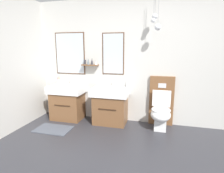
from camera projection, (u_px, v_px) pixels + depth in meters
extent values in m
cube|color=beige|center=(144.00, 62.00, 3.83)|extent=(4.81, 0.12, 2.53)
cube|color=#4C301E|center=(70.00, 53.00, 4.14)|extent=(0.69, 0.02, 0.90)
cube|color=silver|center=(70.00, 53.00, 4.13)|extent=(0.65, 0.01, 0.86)
cube|color=#4C301E|center=(113.00, 54.00, 3.90)|extent=(0.46, 0.02, 0.85)
cube|color=silver|center=(113.00, 54.00, 3.89)|extent=(0.42, 0.01, 0.81)
cube|color=brown|center=(90.00, 65.00, 4.00)|extent=(0.36, 0.14, 0.02)
cylinder|color=#333338|center=(85.00, 62.00, 4.02)|extent=(0.05, 0.05, 0.10)
cone|color=slate|center=(88.00, 61.00, 3.98)|extent=(0.05, 0.05, 0.13)
cone|color=#333338|center=(92.00, 61.00, 3.97)|extent=(0.06, 0.06, 0.14)
cone|color=silver|center=(96.00, 63.00, 3.95)|extent=(0.06, 0.06, 0.08)
cylinder|color=gray|center=(159.00, 7.00, 3.26)|extent=(0.01, 0.01, 0.57)
sphere|color=silver|center=(158.00, 27.00, 3.33)|extent=(0.12, 0.12, 0.12)
cylinder|color=gray|center=(154.00, 4.00, 3.32)|extent=(0.01, 0.01, 0.45)
sphere|color=silver|center=(153.00, 20.00, 3.38)|extent=(0.08, 0.08, 0.08)
cylinder|color=gray|center=(155.00, 2.00, 3.33)|extent=(0.01, 0.01, 0.37)
sphere|color=silver|center=(155.00, 16.00, 3.38)|extent=(0.11, 0.11, 0.11)
cube|color=#474C56|center=(53.00, 129.00, 3.64)|extent=(0.68, 0.44, 0.01)
cube|color=brown|center=(68.00, 106.00, 4.16)|extent=(0.66, 0.48, 0.59)
cube|color=#342214|center=(62.00, 106.00, 3.92)|extent=(0.36, 0.01, 0.02)
cube|color=white|center=(67.00, 89.00, 4.09)|extent=(0.76, 0.53, 0.16)
cube|color=silver|center=(66.00, 86.00, 4.05)|extent=(0.47, 0.29, 0.03)
cylinder|color=silver|center=(71.00, 81.00, 4.26)|extent=(0.03, 0.03, 0.11)
cylinder|color=silver|center=(70.00, 80.00, 4.20)|extent=(0.02, 0.11, 0.02)
cube|color=brown|center=(110.00, 109.00, 3.92)|extent=(0.66, 0.48, 0.59)
cube|color=#342214|center=(107.00, 110.00, 3.67)|extent=(0.36, 0.01, 0.02)
cube|color=white|center=(110.00, 92.00, 3.84)|extent=(0.76, 0.53, 0.16)
cube|color=silver|center=(110.00, 89.00, 3.80)|extent=(0.47, 0.29, 0.03)
cylinder|color=silver|center=(113.00, 83.00, 4.02)|extent=(0.03, 0.03, 0.11)
cylinder|color=silver|center=(112.00, 82.00, 3.96)|extent=(0.02, 0.11, 0.02)
cube|color=brown|center=(161.00, 101.00, 3.82)|extent=(0.48, 0.10, 1.00)
cube|color=silver|center=(162.00, 86.00, 3.70)|extent=(0.15, 0.01, 0.09)
cube|color=white|center=(160.00, 121.00, 3.63)|extent=(0.22, 0.30, 0.34)
ellipsoid|color=white|center=(161.00, 115.00, 3.53)|extent=(0.37, 0.46, 0.24)
torus|color=white|center=(161.00, 110.00, 3.51)|extent=(0.35, 0.35, 0.04)
cube|color=white|center=(161.00, 99.00, 3.68)|extent=(0.35, 0.03, 0.33)
cylinder|color=silver|center=(59.00, 81.00, 4.31)|extent=(0.07, 0.07, 0.09)
cylinder|color=yellow|center=(59.00, 79.00, 4.29)|extent=(0.02, 0.01, 0.17)
cube|color=white|center=(59.00, 75.00, 4.28)|extent=(0.01, 0.02, 0.03)
cylinder|color=#DB3847|center=(59.00, 79.00, 4.32)|extent=(0.01, 0.04, 0.16)
cube|color=white|center=(58.00, 76.00, 4.29)|extent=(0.01, 0.02, 0.03)
cylinder|color=#DB3847|center=(58.00, 79.00, 4.31)|extent=(0.02, 0.03, 0.15)
cube|color=white|center=(58.00, 76.00, 4.30)|extent=(0.01, 0.02, 0.03)
cylinder|color=white|center=(58.00, 79.00, 4.29)|extent=(0.01, 0.01, 0.16)
cube|color=white|center=(58.00, 76.00, 4.27)|extent=(0.01, 0.02, 0.03)
cylinder|color=white|center=(127.00, 84.00, 3.92)|extent=(0.06, 0.06, 0.13)
cylinder|color=silver|center=(127.00, 80.00, 3.90)|extent=(0.02, 0.02, 0.04)
cube|color=white|center=(106.00, 88.00, 3.68)|extent=(0.22, 0.16, 0.04)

